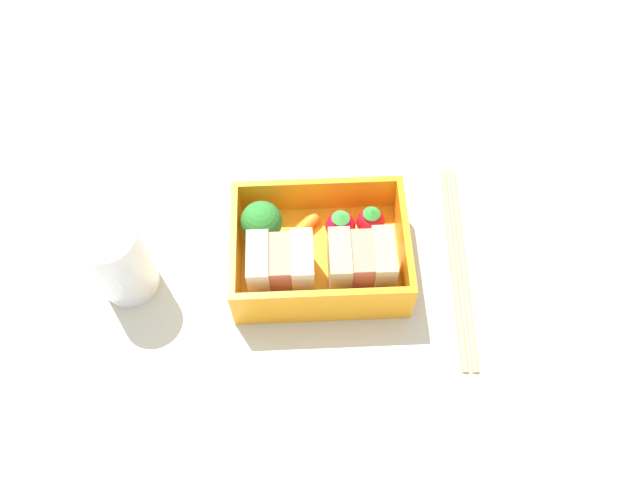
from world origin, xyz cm
name	(u,v)px	position (x,y,z in cm)	size (l,w,h in cm)	color
ground_plane	(320,268)	(0.00, 0.00, -1.00)	(120.00, 120.00, 2.00)	beige
bento_tray	(320,260)	(0.00, 0.00, 0.60)	(15.91, 12.04, 1.20)	orange
bento_rim	(320,246)	(0.00, 0.00, 3.28)	(15.91, 12.04, 4.15)	orange
sandwich_left	(361,264)	(-3.53, 2.30, 3.87)	(5.71, 4.61, 5.34)	tan
sandwich_center_left	(281,267)	(3.53, 2.30, 3.87)	(5.71, 4.61, 5.34)	beige
strawberry_left	(371,221)	(-4.90, -2.85, 2.68)	(2.72, 2.72, 3.32)	red
strawberry_far_left	(340,225)	(-2.02, -2.43, 2.74)	(2.83, 2.83, 3.43)	red
carrot_stick_far_left	(297,234)	(2.12, -2.25, 1.82)	(1.24, 1.24, 5.24)	orange
broccoli_floret	(261,222)	(5.26, -2.30, 4.03)	(3.82, 3.82, 4.83)	#83BD5B
chopstick_pair	(459,262)	(-13.15, 0.67, 0.35)	(2.67, 21.54, 0.70)	tan
drinking_glass	(119,260)	(17.74, 1.28, 4.27)	(5.26, 5.26, 8.54)	white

